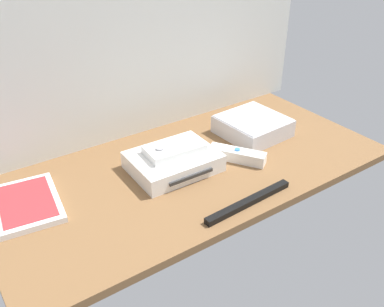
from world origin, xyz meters
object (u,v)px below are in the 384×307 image
game_console (173,161)px  sensor_bar (249,202)px  mini_computer (253,126)px  remote_classic_pad (174,149)px  remote_wand (237,155)px  game_case (27,204)px

game_console → sensor_bar: (5.95, -21.72, -1.50)cm
mini_computer → sensor_bar: size_ratio=0.75×
mini_computer → remote_classic_pad: remote_classic_pad is taller
mini_computer → remote_classic_pad: (-28.01, -2.27, 2.77)cm
mini_computer → remote_classic_pad: bearing=-175.4°
remote_wand → remote_classic_pad: 16.84cm
game_console → remote_classic_pad: bearing=39.0°
remote_wand → remote_classic_pad: bearing=124.2°
game_case → remote_wand: bearing=-4.9°
game_console → mini_computer: (28.71, 2.81, 0.44)cm
game_case → sensor_bar: size_ratio=0.86×
remote_classic_pad → sensor_bar: 23.35cm
mini_computer → remote_wand: mini_computer is taller
game_case → sensor_bar: (40.73, -27.19, -0.06)cm
mini_computer → remote_wand: (-12.89, -8.58, -1.13)cm
mini_computer → remote_wand: size_ratio=1.25×
mini_computer → sensor_bar: bearing=-132.9°
sensor_bar → game_console: bearing=102.9°
game_case → remote_wand: size_ratio=1.44×
game_console → mini_computer: 28.85cm
remote_wand → sensor_bar: (-9.87, -15.95, -0.81)cm
remote_classic_pad → remote_wand: bearing=-18.5°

